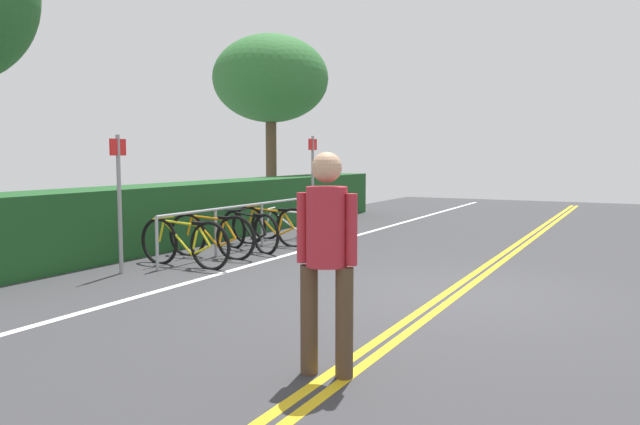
{
  "coord_description": "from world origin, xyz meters",
  "views": [
    {
      "loc": [
        -7.65,
        -2.08,
        1.74
      ],
      "look_at": [
        0.96,
        2.36,
        0.84
      ],
      "focal_mm": 35.31,
      "sensor_mm": 36.0,
      "label": 1
    }
  ],
  "objects_px": {
    "bicycle_4": "(292,224)",
    "sign_post_far": "(313,175)",
    "tree_mid": "(271,79)",
    "bicycle_3": "(271,226)",
    "bicycle_0": "(184,243)",
    "pedestrian": "(327,248)",
    "bicycle_2": "(249,231)",
    "sign_post_near": "(119,190)",
    "bicycle_1": "(211,236)",
    "bike_rack": "(240,217)"
  },
  "relations": [
    {
      "from": "bicycle_4",
      "to": "tree_mid",
      "type": "xyz_separation_m",
      "value": [
        4.68,
        3.38,
        3.6
      ]
    },
    {
      "from": "sign_post_near",
      "to": "sign_post_far",
      "type": "relative_size",
      "value": 0.95
    },
    {
      "from": "bicycle_3",
      "to": "bicycle_2",
      "type": "bearing_deg",
      "value": -179.23
    },
    {
      "from": "bicycle_0",
      "to": "bicycle_1",
      "type": "bearing_deg",
      "value": 9.08
    },
    {
      "from": "sign_post_near",
      "to": "bicycle_4",
      "type": "bearing_deg",
      "value": -5.03
    },
    {
      "from": "sign_post_far",
      "to": "tree_mid",
      "type": "bearing_deg",
      "value": 42.24
    },
    {
      "from": "bicycle_0",
      "to": "tree_mid",
      "type": "distance_m",
      "value": 9.53
    },
    {
      "from": "bike_rack",
      "to": "pedestrian",
      "type": "bearing_deg",
      "value": -139.7
    },
    {
      "from": "tree_mid",
      "to": "bicycle_1",
      "type": "bearing_deg",
      "value": -155.61
    },
    {
      "from": "sign_post_far",
      "to": "bicycle_2",
      "type": "bearing_deg",
      "value": -177.56
    },
    {
      "from": "bicycle_3",
      "to": "tree_mid",
      "type": "xyz_separation_m",
      "value": [
        5.57,
        3.43,
        3.55
      ]
    },
    {
      "from": "bicycle_4",
      "to": "pedestrian",
      "type": "bearing_deg",
      "value": -148.18
    },
    {
      "from": "tree_mid",
      "to": "bike_rack",
      "type": "bearing_deg",
      "value": -152.82
    },
    {
      "from": "pedestrian",
      "to": "bicycle_1",
      "type": "bearing_deg",
      "value": 45.6
    },
    {
      "from": "bicycle_0",
      "to": "pedestrian",
      "type": "distance_m",
      "value": 5.37
    },
    {
      "from": "bicycle_4",
      "to": "sign_post_far",
      "type": "relative_size",
      "value": 0.8
    },
    {
      "from": "bicycle_2",
      "to": "tree_mid",
      "type": "height_order",
      "value": "tree_mid"
    },
    {
      "from": "pedestrian",
      "to": "sign_post_far",
      "type": "height_order",
      "value": "sign_post_far"
    },
    {
      "from": "sign_post_far",
      "to": "pedestrian",
      "type": "bearing_deg",
      "value": -151.36
    },
    {
      "from": "bicycle_1",
      "to": "bicycle_3",
      "type": "xyz_separation_m",
      "value": [
        1.71,
        -0.13,
        0.0
      ]
    },
    {
      "from": "sign_post_near",
      "to": "bicycle_1",
      "type": "bearing_deg",
      "value": -9.9
    },
    {
      "from": "bicycle_1",
      "to": "sign_post_far",
      "type": "distance_m",
      "value": 3.74
    },
    {
      "from": "sign_post_far",
      "to": "bicycle_0",
      "type": "bearing_deg",
      "value": -178.5
    },
    {
      "from": "pedestrian",
      "to": "sign_post_near",
      "type": "height_order",
      "value": "sign_post_near"
    },
    {
      "from": "bicycle_1",
      "to": "bicycle_2",
      "type": "distance_m",
      "value": 0.95
    },
    {
      "from": "bicycle_2",
      "to": "bike_rack",
      "type": "bearing_deg",
      "value": 116.93
    },
    {
      "from": "bicycle_1",
      "to": "pedestrian",
      "type": "bearing_deg",
      "value": -134.4
    },
    {
      "from": "bicycle_4",
      "to": "sign_post_far",
      "type": "xyz_separation_m",
      "value": [
        1.03,
        0.05,
        0.98
      ]
    },
    {
      "from": "sign_post_near",
      "to": "tree_mid",
      "type": "relative_size",
      "value": 0.39
    },
    {
      "from": "bicycle_2",
      "to": "pedestrian",
      "type": "height_order",
      "value": "pedestrian"
    },
    {
      "from": "pedestrian",
      "to": "sign_post_far",
      "type": "relative_size",
      "value": 0.82
    },
    {
      "from": "bicycle_0",
      "to": "tree_mid",
      "type": "xyz_separation_m",
      "value": [
        8.15,
        3.44,
        3.55
      ]
    },
    {
      "from": "bicycle_3",
      "to": "sign_post_far",
      "type": "height_order",
      "value": "sign_post_far"
    },
    {
      "from": "bicycle_1",
      "to": "tree_mid",
      "type": "height_order",
      "value": "tree_mid"
    },
    {
      "from": "bicycle_1",
      "to": "tree_mid",
      "type": "relative_size",
      "value": 0.33
    },
    {
      "from": "bicycle_2",
      "to": "bicycle_4",
      "type": "distance_m",
      "value": 1.65
    },
    {
      "from": "bicycle_4",
      "to": "tree_mid",
      "type": "distance_m",
      "value": 6.8
    },
    {
      "from": "pedestrian",
      "to": "bicycle_3",
      "type": "bearing_deg",
      "value": 35.19
    },
    {
      "from": "bicycle_2",
      "to": "bicycle_4",
      "type": "height_order",
      "value": "bicycle_2"
    },
    {
      "from": "bicycle_0",
      "to": "bike_rack",
      "type": "bearing_deg",
      "value": 4.87
    },
    {
      "from": "bicycle_0",
      "to": "sign_post_near",
      "type": "bearing_deg",
      "value": 153.21
    },
    {
      "from": "sign_post_near",
      "to": "bike_rack",
      "type": "bearing_deg",
      "value": -6.47
    },
    {
      "from": "bicycle_0",
      "to": "pedestrian",
      "type": "relative_size",
      "value": 1.03
    },
    {
      "from": "sign_post_far",
      "to": "bike_rack",
      "type": "bearing_deg",
      "value": 179.35
    },
    {
      "from": "bicycle_1",
      "to": "bicycle_3",
      "type": "distance_m",
      "value": 1.71
    },
    {
      "from": "pedestrian",
      "to": "sign_post_near",
      "type": "bearing_deg",
      "value": 61.98
    },
    {
      "from": "pedestrian",
      "to": "sign_post_far",
      "type": "xyz_separation_m",
      "value": [
        7.83,
        4.28,
        0.28
      ]
    },
    {
      "from": "sign_post_near",
      "to": "tree_mid",
      "type": "xyz_separation_m",
      "value": [
        9.04,
        2.99,
        2.69
      ]
    },
    {
      "from": "tree_mid",
      "to": "bicycle_3",
      "type": "bearing_deg",
      "value": -148.41
    },
    {
      "from": "bicycle_4",
      "to": "sign_post_near",
      "type": "distance_m",
      "value": 4.47
    }
  ]
}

